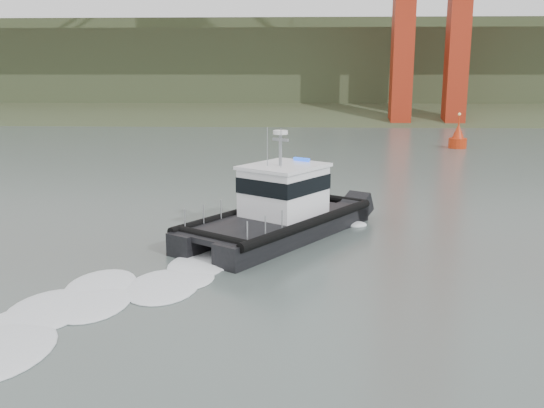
{
  "coord_description": "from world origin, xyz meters",
  "views": [
    {
      "loc": [
        2.92,
        -17.72,
        8.39
      ],
      "look_at": [
        1.72,
        8.97,
        2.4
      ],
      "focal_mm": 40.0,
      "sensor_mm": 36.0,
      "label": 1
    }
  ],
  "objects": [
    {
      "name": "headlands",
      "position": [
        0.0,
        125.5,
        7.05
      ],
      "size": [
        500.0,
        105.36,
        27.12
      ],
      "color": "#323D23",
      "rests_on": "ground"
    },
    {
      "name": "patrol_boat",
      "position": [
        1.97,
        12.28,
        1.4
      ],
      "size": [
        9.98,
        11.84,
        5.58
      ],
      "rotation": [
        0.0,
        0.0,
        -0.6
      ],
      "color": "black",
      "rests_on": "ground"
    },
    {
      "name": "ground",
      "position": [
        0.0,
        0.0,
        0.0
      ],
      "size": [
        400.0,
        400.0,
        0.0
      ],
      "primitive_type": "plane",
      "color": "#495753",
      "rests_on": "ground"
    },
    {
      "name": "nav_buoy",
      "position": [
        20.0,
        48.25,
        1.05
      ],
      "size": [
        1.92,
        1.92,
        4.01
      ],
      "color": "red",
      "rests_on": "ground"
    }
  ]
}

